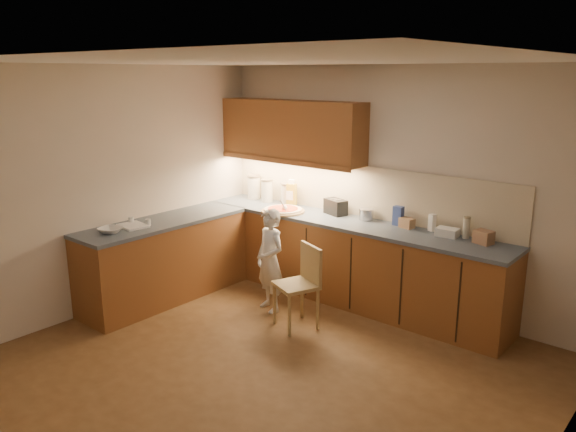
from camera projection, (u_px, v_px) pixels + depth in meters
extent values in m
plane|color=brown|center=(270.00, 366.00, 4.96)|extent=(4.50, 4.50, 0.00)
cube|color=beige|center=(391.00, 187.00, 6.12)|extent=(4.50, 0.04, 2.60)
cube|color=beige|center=(32.00, 295.00, 3.15)|extent=(4.50, 0.04, 2.60)
cube|color=beige|center=(113.00, 189.00, 6.03)|extent=(0.04, 4.00, 2.60)
cube|color=beige|center=(560.00, 289.00, 3.24)|extent=(0.04, 4.00, 2.60)
cube|color=white|center=(268.00, 61.00, 4.31)|extent=(4.50, 4.00, 0.04)
cube|color=brown|center=(345.00, 261.00, 6.34)|extent=(3.75, 0.60, 0.88)
cube|color=brown|center=(165.00, 261.00, 6.36)|extent=(0.60, 2.00, 0.88)
cube|color=#424F5F|center=(346.00, 222.00, 6.23)|extent=(3.77, 0.62, 0.04)
cube|color=#424F5F|center=(163.00, 222.00, 6.24)|extent=(0.62, 2.02, 0.04)
cube|color=black|center=(231.00, 242.00, 7.07)|extent=(0.02, 0.01, 0.80)
cube|color=black|center=(267.00, 252.00, 6.69)|extent=(0.02, 0.01, 0.80)
cube|color=black|center=(306.00, 262.00, 6.32)|extent=(0.02, 0.01, 0.80)
cube|color=black|center=(351.00, 274.00, 5.95)|extent=(0.02, 0.01, 0.80)
cube|color=black|center=(401.00, 287.00, 5.58)|extent=(0.02, 0.01, 0.80)
cube|color=black|center=(459.00, 303.00, 5.20)|extent=(0.02, 0.01, 0.80)
cube|color=beige|center=(361.00, 191.00, 6.37)|extent=(3.75, 0.02, 0.58)
cube|color=brown|center=(291.00, 130.00, 6.65)|extent=(1.95, 0.35, 0.70)
cube|color=brown|center=(282.00, 161.00, 6.60)|extent=(1.95, 0.02, 0.06)
cylinder|color=tan|center=(283.00, 211.00, 6.60)|extent=(0.51, 0.51, 0.02)
cylinder|color=beige|center=(283.00, 209.00, 6.60)|extent=(0.45, 0.45, 0.02)
cylinder|color=red|center=(283.00, 208.00, 6.59)|extent=(0.36, 0.36, 0.01)
sphere|color=white|center=(285.00, 208.00, 6.52)|extent=(0.07, 0.07, 0.07)
cylinder|color=white|center=(284.00, 207.00, 6.44)|extent=(0.05, 0.12, 0.21)
imported|color=white|center=(270.00, 260.00, 6.01)|extent=(0.47, 0.37, 1.12)
cylinder|color=tan|center=(275.00, 304.00, 5.74)|extent=(0.03, 0.03, 0.43)
cylinder|color=tan|center=(289.00, 316.00, 5.46)|extent=(0.03, 0.03, 0.43)
cylinder|color=tan|center=(302.00, 298.00, 5.89)|extent=(0.03, 0.03, 0.43)
cylinder|color=tan|center=(318.00, 310.00, 5.61)|extent=(0.03, 0.03, 0.43)
cube|color=tan|center=(296.00, 285.00, 5.62)|extent=(0.49, 0.49, 0.04)
cube|color=tan|center=(311.00, 263.00, 5.64)|extent=(0.36, 0.17, 0.38)
imported|color=white|center=(111.00, 230.00, 5.74)|extent=(0.30, 0.30, 0.06)
cylinder|color=beige|center=(253.00, 187.00, 7.30)|extent=(0.15, 0.15, 0.29)
cylinder|color=gray|center=(253.00, 175.00, 7.26)|extent=(0.16, 0.16, 0.02)
cylinder|color=white|center=(254.00, 188.00, 7.27)|extent=(0.16, 0.16, 0.28)
cylinder|color=gray|center=(254.00, 176.00, 7.23)|extent=(0.17, 0.17, 0.02)
cylinder|color=white|center=(267.00, 191.00, 7.10)|extent=(0.14, 0.14, 0.27)
cylinder|color=gray|center=(267.00, 180.00, 7.06)|extent=(0.15, 0.15, 0.02)
cylinder|color=silver|center=(287.00, 195.00, 6.95)|extent=(0.15, 0.15, 0.25)
cylinder|color=gray|center=(287.00, 184.00, 6.92)|extent=(0.17, 0.17, 0.02)
cube|color=gold|center=(292.00, 195.00, 6.86)|extent=(0.13, 0.11, 0.28)
cube|color=silver|center=(292.00, 182.00, 6.82)|extent=(0.08, 0.07, 0.05)
cube|color=black|center=(336.00, 207.00, 6.48)|extent=(0.31, 0.24, 0.18)
cube|color=#A2A2A7|center=(334.00, 199.00, 6.48)|extent=(0.07, 0.12, 0.00)
cube|color=#A2A2A7|center=(338.00, 200.00, 6.43)|extent=(0.07, 0.12, 0.00)
cylinder|color=silver|center=(366.00, 215.00, 6.24)|extent=(0.16, 0.16, 0.12)
cylinder|color=silver|center=(367.00, 209.00, 6.22)|extent=(0.17, 0.17, 0.01)
cube|color=#314794|center=(398.00, 216.00, 6.01)|extent=(0.11, 0.08, 0.21)
cube|color=tan|center=(407.00, 223.00, 5.92)|extent=(0.16, 0.13, 0.10)
cube|color=white|center=(432.00, 223.00, 5.79)|extent=(0.08, 0.08, 0.18)
cube|color=white|center=(447.00, 232.00, 5.61)|extent=(0.22, 0.16, 0.08)
cylinder|color=beige|center=(466.00, 228.00, 5.53)|extent=(0.07, 0.07, 0.21)
cylinder|color=gray|center=(467.00, 217.00, 5.51)|extent=(0.07, 0.07, 0.01)
cube|color=#997152|center=(484.00, 237.00, 5.37)|extent=(0.20, 0.17, 0.13)
cube|color=white|center=(133.00, 226.00, 5.97)|extent=(0.33, 0.28, 0.02)
cylinder|color=silver|center=(131.00, 220.00, 6.08)|extent=(0.07, 0.07, 0.08)
cylinder|color=silver|center=(148.00, 222.00, 6.00)|extent=(0.06, 0.06, 0.07)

